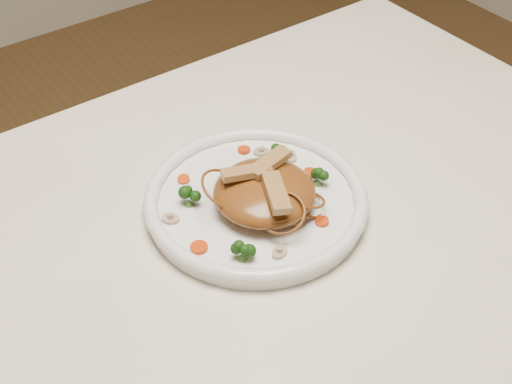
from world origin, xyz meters
TOP-DOWN VIEW (x-y plane):
  - table at (0.00, 0.00)m, footprint 1.20×0.80m
  - plate at (0.03, 0.03)m, footprint 0.30×0.30m
  - noodle_mound at (0.03, 0.02)m, footprint 0.15×0.15m
  - chicken_a at (0.05, 0.04)m, footprint 0.07×0.04m
  - chicken_b at (0.02, 0.04)m, footprint 0.07×0.04m
  - chicken_c at (0.03, -0.01)m, footprint 0.05×0.08m
  - broccoli_0 at (0.10, 0.08)m, footprint 0.03×0.03m
  - broccoli_1 at (-0.05, 0.08)m, footprint 0.04×0.04m
  - broccoli_2 at (-0.05, -0.04)m, footprint 0.03×0.03m
  - broccoli_3 at (0.12, 0.01)m, footprint 0.03×0.03m
  - carrot_0 at (0.08, 0.13)m, footprint 0.02×0.02m
  - carrot_1 at (-0.08, 0.00)m, footprint 0.03×0.03m
  - carrot_2 at (0.12, 0.03)m, footprint 0.02×0.02m
  - carrot_3 at (-0.03, 0.12)m, footprint 0.02×0.02m
  - carrot_4 at (0.07, -0.05)m, footprint 0.02×0.02m
  - mushroom_0 at (-0.00, -0.06)m, footprint 0.03×0.03m
  - mushroom_1 at (0.12, 0.08)m, footprint 0.03×0.03m
  - mushroom_2 at (-0.08, 0.07)m, footprint 0.03×0.03m
  - mushroom_3 at (0.09, 0.11)m, footprint 0.03×0.03m

SIDE VIEW (x-z plane):
  - table at x=0.00m, z-range 0.28..1.03m
  - plate at x=0.03m, z-range 0.75..0.77m
  - carrot_0 at x=0.08m, z-range 0.77..0.77m
  - carrot_1 at x=-0.08m, z-range 0.77..0.77m
  - carrot_2 at x=0.12m, z-range 0.77..0.77m
  - carrot_3 at x=-0.03m, z-range 0.77..0.77m
  - carrot_4 at x=0.07m, z-range 0.77..0.77m
  - mushroom_0 at x=0.00m, z-range 0.77..0.77m
  - mushroom_1 at x=0.12m, z-range 0.77..0.77m
  - mushroom_2 at x=-0.08m, z-range 0.77..0.77m
  - mushroom_3 at x=0.09m, z-range 0.77..0.77m
  - broccoli_2 at x=-0.05m, z-range 0.77..0.80m
  - broccoli_1 at x=-0.05m, z-range 0.77..0.80m
  - broccoli_3 at x=0.12m, z-range 0.77..0.80m
  - broccoli_0 at x=0.10m, z-range 0.77..0.80m
  - noodle_mound at x=0.03m, z-range 0.77..0.81m
  - chicken_b at x=0.02m, z-range 0.81..0.82m
  - chicken_a at x=0.05m, z-range 0.81..0.82m
  - chicken_c at x=0.03m, z-range 0.81..0.82m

